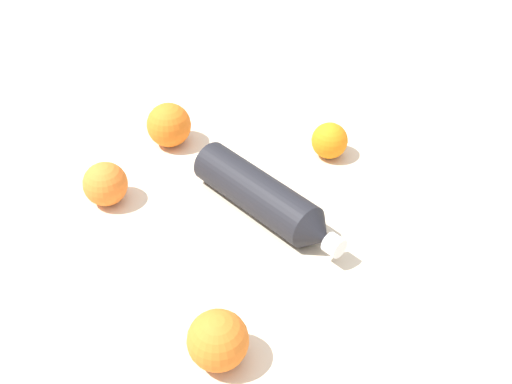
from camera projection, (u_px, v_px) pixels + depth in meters
The scene contains 6 objects.
ground_plane at pixel (242, 208), 1.01m from camera, with size 2.40×2.40×0.00m, color beige.
water_bottle at pixel (265, 198), 0.97m from camera, with size 0.10×0.30×0.07m.
orange_0 at pixel (171, 124), 1.13m from camera, with size 0.08×0.08×0.08m, color orange.
orange_1 at pixel (105, 184), 1.00m from camera, with size 0.07×0.07×0.07m, color orange.
orange_2 at pixel (218, 340), 0.76m from camera, with size 0.08×0.08×0.08m, color orange.
orange_3 at pixel (330, 141), 1.10m from camera, with size 0.06×0.06×0.06m, color orange.
Camera 1 is at (-0.43, -0.63, 0.66)m, focal length 43.63 mm.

